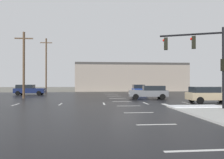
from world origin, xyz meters
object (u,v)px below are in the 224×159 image
(sedan_grey, at_px, (149,92))
(utility_pole_far, at_px, (24,63))
(utility_pole_distant, at_px, (46,64))
(sedan_blue, at_px, (139,90))
(sedan_navy, at_px, (29,90))
(traffic_signal_mast, at_px, (205,55))
(sedan_tan, at_px, (209,94))

(sedan_grey, xyz_separation_m, utility_pole_far, (-15.24, 2.50, 3.48))
(sedan_grey, height_order, utility_pole_distant, utility_pole_distant)
(sedan_blue, xyz_separation_m, utility_pole_far, (-15.59, -4.92, 3.48))
(sedan_blue, distance_m, utility_pole_distant, 18.19)
(sedan_blue, xyz_separation_m, utility_pole_distant, (-15.57, 8.32, 4.39))
(sedan_navy, relative_size, sedan_blue, 0.98)
(traffic_signal_mast, relative_size, sedan_navy, 1.31)
(utility_pole_far, bearing_deg, sedan_tan, -21.30)
(sedan_navy, height_order, sedan_tan, same)
(sedan_navy, xyz_separation_m, sedan_grey, (16.41, -8.94, 0.00))
(sedan_grey, relative_size, utility_pole_distant, 0.47)
(sedan_navy, relative_size, sedan_grey, 0.98)
(sedan_navy, bearing_deg, traffic_signal_mast, -44.56)
(utility_pole_distant, bearing_deg, sedan_navy, -99.92)
(sedan_blue, distance_m, utility_pole_far, 16.71)
(sedan_blue, xyz_separation_m, sedan_grey, (-0.35, -7.42, 0.00))
(utility_pole_far, height_order, utility_pole_distant, utility_pole_distant)
(traffic_signal_mast, xyz_separation_m, sedan_navy, (-18.07, 18.61, -3.26))
(sedan_blue, height_order, utility_pole_distant, utility_pole_distant)
(utility_pole_distant, bearing_deg, sedan_blue, -28.13)
(sedan_tan, distance_m, utility_pole_distant, 29.11)
(sedan_grey, height_order, utility_pole_far, utility_pole_far)
(sedan_tan, bearing_deg, sedan_blue, 109.83)
(traffic_signal_mast, bearing_deg, sedan_grey, -57.98)
(sedan_blue, relative_size, sedan_grey, 0.99)
(traffic_signal_mast, xyz_separation_m, utility_pole_far, (-16.90, 12.17, 0.21))
(sedan_navy, xyz_separation_m, sedan_tan, (20.92, -14.14, 0.00))
(sedan_navy, xyz_separation_m, utility_pole_distant, (1.19, 6.80, 4.39))
(traffic_signal_mast, distance_m, sedan_tan, 6.23)
(traffic_signal_mast, bearing_deg, utility_pole_far, -13.52)
(sedan_tan, distance_m, utility_pole_far, 21.49)
(traffic_signal_mast, height_order, sedan_grey, traffic_signal_mast)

